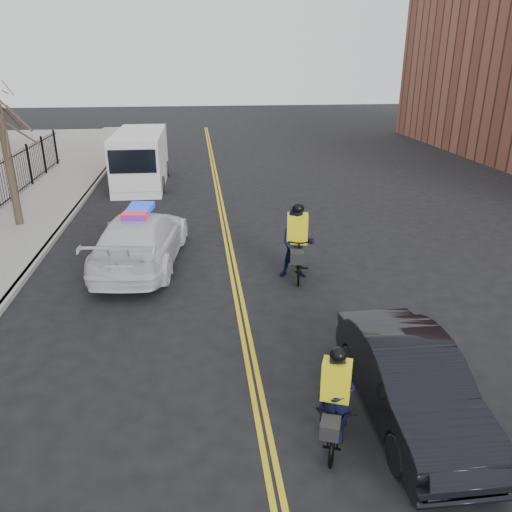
{
  "coord_description": "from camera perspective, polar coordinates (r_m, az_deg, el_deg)",
  "views": [
    {
      "loc": [
        -0.94,
        -8.61,
        5.92
      ],
      "look_at": [
        0.43,
        2.88,
        1.3
      ],
      "focal_mm": 35.0,
      "sensor_mm": 36.0,
      "label": 1
    }
  ],
  "objects": [
    {
      "name": "curb",
      "position": [
        18.32,
        -22.41,
        1.45
      ],
      "size": [
        0.2,
        60.0,
        0.15
      ],
      "primitive_type": "cube",
      "color": "gray",
      "rests_on": "ground"
    },
    {
      "name": "street_tree",
      "position": [
        19.91,
        -26.95,
        12.6
      ],
      "size": [
        3.2,
        3.2,
        4.8
      ],
      "color": "#362A20",
      "rests_on": "sidewalk"
    },
    {
      "name": "center_line_left",
      "position": [
        17.65,
        -3.59,
        2.14
      ],
      "size": [
        0.1,
        60.0,
        0.01
      ],
      "primitive_type": "cube",
      "color": "gold",
      "rests_on": "ground"
    },
    {
      "name": "ground",
      "position": [
        10.49,
        -0.46,
        -12.59
      ],
      "size": [
        120.0,
        120.0,
        0.0
      ],
      "primitive_type": "plane",
      "color": "black",
      "rests_on": "ground"
    },
    {
      "name": "sidewalk",
      "position": [
        18.79,
        -26.81,
        1.21
      ],
      "size": [
        3.0,
        60.0,
        0.15
      ],
      "primitive_type": "cube",
      "color": "gray",
      "rests_on": "ground"
    },
    {
      "name": "cyclist_far",
      "position": [
        14.22,
        4.68,
        0.88
      ],
      "size": [
        1.11,
        2.26,
        2.21
      ],
      "rotation": [
        0.0,
        0.0,
        -0.18
      ],
      "color": "black",
      "rests_on": "ground"
    },
    {
      "name": "dark_sedan",
      "position": [
        9.26,
        17.26,
        -13.61
      ],
      "size": [
        1.51,
        4.3,
        1.41
      ],
      "primitive_type": "imported",
      "rotation": [
        0.0,
        0.0,
        -0.0
      ],
      "color": "black",
      "rests_on": "ground"
    },
    {
      "name": "center_line_right",
      "position": [
        17.66,
        -3.07,
        2.16
      ],
      "size": [
        0.1,
        60.0,
        0.01
      ],
      "primitive_type": "cube",
      "color": "gold",
      "rests_on": "ground"
    },
    {
      "name": "police_cruiser",
      "position": [
        15.49,
        -13.02,
        1.93
      ],
      "size": [
        2.89,
        5.79,
        1.77
      ],
      "rotation": [
        0.0,
        0.0,
        3.02
      ],
      "color": "white",
      "rests_on": "ground"
    },
    {
      "name": "cyclist_near",
      "position": [
        8.57,
        8.93,
        -16.84
      ],
      "size": [
        1.23,
        1.89,
        1.75
      ],
      "rotation": [
        0.0,
        0.0,
        -0.37
      ],
      "color": "black",
      "rests_on": "ground"
    },
    {
      "name": "cargo_van",
      "position": [
        25.46,
        -13.07,
        10.65
      ],
      "size": [
        2.45,
        6.18,
        2.58
      ],
      "rotation": [
        0.0,
        0.0,
        -0.01
      ],
      "color": "white",
      "rests_on": "ground"
    }
  ]
}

